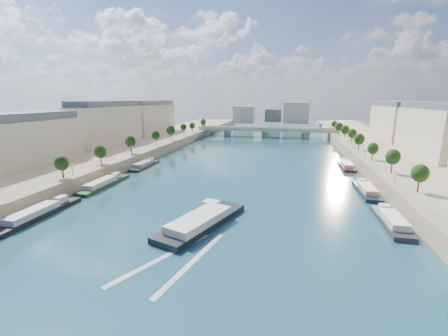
% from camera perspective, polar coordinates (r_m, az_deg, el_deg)
% --- Properties ---
extents(ground, '(700.00, 700.00, 0.00)m').
position_cam_1_polar(ground, '(121.49, 2.82, -1.71)').
color(ground, '#0C3236').
rests_on(ground, ground).
extents(quay_left, '(44.00, 520.00, 5.00)m').
position_cam_1_polar(quay_left, '(150.24, -25.36, 0.88)').
color(quay_left, '#9E8460').
rests_on(quay_left, ground).
extents(quay_right, '(44.00, 520.00, 5.00)m').
position_cam_1_polar(quay_right, '(130.44, 35.83, -2.06)').
color(quay_right, '#9E8460').
rests_on(quay_right, ground).
extents(pave_left, '(14.00, 520.00, 0.10)m').
position_cam_1_polar(pave_left, '(141.14, -20.63, 1.65)').
color(pave_left, gray).
rests_on(pave_left, quay_left).
extents(pave_right, '(14.00, 520.00, 0.10)m').
position_cam_1_polar(pave_right, '(124.58, 29.66, -0.68)').
color(pave_right, gray).
rests_on(pave_right, quay_right).
extents(trees_left, '(4.80, 268.80, 8.26)m').
position_cam_1_polar(trees_left, '(140.83, -19.68, 3.95)').
color(trees_left, '#382B1E').
rests_on(trees_left, ground).
extents(trees_right, '(4.80, 268.80, 8.26)m').
position_cam_1_polar(trees_right, '(132.43, 27.87, 2.65)').
color(trees_right, '#382B1E').
rests_on(trees_right, ground).
extents(lamps_left, '(0.36, 200.36, 4.28)m').
position_cam_1_polar(lamps_left, '(130.01, -21.42, 1.89)').
color(lamps_left, black).
rests_on(lamps_left, ground).
extents(lamps_right, '(0.36, 200.36, 4.28)m').
position_cam_1_polar(lamps_right, '(127.48, 27.24, 1.13)').
color(lamps_right, black).
rests_on(lamps_right, ground).
extents(buildings_left, '(16.00, 226.00, 23.20)m').
position_cam_1_polar(buildings_left, '(165.65, -26.91, 6.65)').
color(buildings_left, beige).
rests_on(buildings_left, ground).
extents(skyline, '(79.00, 42.00, 22.00)m').
position_cam_1_polar(skyline, '(336.17, 9.77, 10.13)').
color(skyline, beige).
rests_on(skyline, ground).
extents(bridge, '(112.00, 12.00, 8.15)m').
position_cam_1_polar(bridge, '(250.02, 7.94, 7.03)').
color(bridge, '#C1B79E').
rests_on(bridge, ground).
extents(tour_barge, '(17.57, 30.40, 3.97)m').
position_cam_1_polar(tour_barge, '(76.12, -4.25, -10.07)').
color(tour_barge, black).
rests_on(tour_barge, ground).
extents(wake, '(16.05, 25.66, 0.04)m').
position_cam_1_polar(wake, '(62.60, -8.74, -16.77)').
color(wake, silver).
rests_on(wake, ground).
extents(moored_barges_left, '(5.00, 149.97, 3.60)m').
position_cam_1_polar(moored_barges_left, '(93.31, -33.09, -8.00)').
color(moored_barges_left, '#191937').
rests_on(moored_barges_left, ground).
extents(moored_barges_right, '(5.00, 156.98, 3.60)m').
position_cam_1_polar(moored_barges_right, '(82.57, 30.36, -10.25)').
color(moored_barges_right, black).
rests_on(moored_barges_right, ground).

